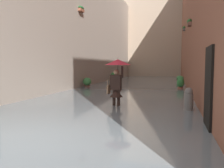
{
  "coord_description": "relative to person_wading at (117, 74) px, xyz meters",
  "views": [
    {
      "loc": [
        -2.77,
        4.19,
        1.73
      ],
      "look_at": [
        -0.25,
        -5.24,
        0.95
      ],
      "focal_mm": 37.49,
      "sensor_mm": 36.0,
      "label": 1
    }
  ],
  "objects": [
    {
      "name": "building_facade_far",
      "position": [
        0.66,
        -25.15,
        5.01
      ],
      "size": [
        10.85,
        1.8,
        12.85
      ],
      "primitive_type": "cube",
      "color": "tan",
      "rests_on": "ground_plane"
    },
    {
      "name": "mooring_bollard",
      "position": [
        -2.6,
        0.25,
        -0.93
      ],
      "size": [
        0.32,
        0.32,
        0.97
      ],
      "color": "slate",
      "rests_on": "ground_plane"
    },
    {
      "name": "potted_plant_far_left",
      "position": [
        -2.62,
        -13.51,
        -0.96
      ],
      "size": [
        0.64,
        0.64,
        0.78
      ],
      "color": "brown",
      "rests_on": "ground_plane"
    },
    {
      "name": "potted_plant_far_right",
      "position": [
        3.92,
        -7.01,
        -0.94
      ],
      "size": [
        0.59,
        0.59,
        0.85
      ],
      "color": "brown",
      "rests_on": "ground_plane"
    },
    {
      "name": "person_wading",
      "position": [
        0.0,
        0.0,
        0.0
      ],
      "size": [
        1.01,
        1.01,
        2.03
      ],
      "color": "black",
      "rests_on": "ground_plane"
    },
    {
      "name": "building_facade_right",
      "position": [
        5.19,
        -9.89,
        3.6
      ],
      "size": [
        2.04,
        32.7,
        10.02
      ],
      "color": "#A89989",
      "rests_on": "ground_plane"
    },
    {
      "name": "potted_plant_near_right",
      "position": [
        3.75,
        -13.63,
        -0.84
      ],
      "size": [
        0.51,
        0.51,
        1.03
      ],
      "color": "brown",
      "rests_on": "ground_plane"
    },
    {
      "name": "potted_plant_mid_left",
      "position": [
        -2.52,
        -7.45,
        -0.92
      ],
      "size": [
        0.49,
        0.49,
        0.9
      ],
      "color": "#9E563D",
      "rests_on": "ground_plane"
    },
    {
      "name": "flood_water",
      "position": [
        0.66,
        -9.9,
        -1.32
      ],
      "size": [
        8.05,
        34.7,
        0.19
      ],
      "primitive_type": "cube",
      "color": "slate",
      "rests_on": "ground_plane"
    },
    {
      "name": "ground_plane",
      "position": [
        0.66,
        -9.9,
        -1.41
      ],
      "size": [
        71.75,
        71.75,
        0.0
      ],
      "primitive_type": "plane",
      "color": "gray"
    }
  ]
}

